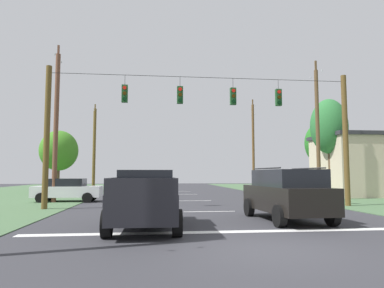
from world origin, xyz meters
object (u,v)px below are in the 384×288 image
object	(u,v)px
pickup_truck	(145,199)
tree_roadside_right	(329,127)
suv_black	(286,193)
utility_pole_mid_right	(318,131)
utility_pole_mid_left	(56,125)
utility_pole_far_left	(94,148)
distant_car_crossing_white	(68,190)
utility_pole_far_right	(253,145)
overhead_signal_span	(204,130)
tree_roadside_left	(318,144)
tree_roadside_far_right	(59,151)

from	to	relation	value
pickup_truck	tree_roadside_right	distance (m)	20.60
suv_black	utility_pole_mid_right	distance (m)	12.32
utility_pole_mid_right	tree_roadside_right	world-z (taller)	utility_pole_mid_right
utility_pole_mid_left	utility_pole_far_left	bearing A→B (deg)	90.56
distant_car_crossing_white	utility_pole_far_right	bearing A→B (deg)	40.65
distant_car_crossing_white	utility_pole_mid_left	xyz separation A→B (m)	(-0.71, -0.68, 4.18)
utility_pole_mid_right	utility_pole_far_right	world-z (taller)	utility_pole_far_right
distant_car_crossing_white	tree_roadside_right	size ratio (longest dim) A/B	0.55
utility_pole_far_right	tree_roadside_right	xyz separation A→B (m)	(2.75, -11.89, 0.46)
tree_roadside_right	utility_pole_mid_left	bearing A→B (deg)	-171.16
utility_pole_mid_right	tree_roadside_right	distance (m)	4.07
overhead_signal_span	utility_pole_mid_left	world-z (taller)	utility_pole_mid_left
distant_car_crossing_white	utility_pole_mid_left	world-z (taller)	utility_pole_mid_left
utility_pole_mid_right	tree_roadside_left	xyz separation A→B (m)	(4.13, 8.44, -0.10)
distant_car_crossing_white	suv_black	bearing A→B (deg)	-44.71
utility_pole_far_left	tree_roadside_far_right	world-z (taller)	utility_pole_far_left
distant_car_crossing_white	tree_roadside_right	distance (m)	20.18
distant_car_crossing_white	tree_roadside_far_right	xyz separation A→B (m)	(-3.76, 12.09, 3.33)
pickup_truck	utility_pole_mid_right	xyz separation A→B (m)	(11.71, 11.07, 3.81)
utility_pole_far_left	tree_roadside_right	bearing A→B (deg)	-32.31
distant_car_crossing_white	tree_roadside_far_right	distance (m)	13.09
pickup_truck	distant_car_crossing_white	bearing A→B (deg)	114.12
pickup_truck	tree_roadside_far_right	world-z (taller)	tree_roadside_far_right
distant_car_crossing_white	utility_pole_mid_left	distance (m)	4.30
utility_pole_far_left	pickup_truck	bearing A→B (deg)	-77.24
utility_pole_mid_right	tree_roadside_far_right	distance (m)	24.35
overhead_signal_span	suv_black	world-z (taller)	overhead_signal_span
utility_pole_far_left	suv_black	bearing A→B (deg)	-65.92
overhead_signal_span	tree_roadside_left	xyz separation A→B (m)	(12.83, 12.82, 0.46)
utility_pole_far_right	utility_pole_far_left	world-z (taller)	utility_pole_far_right
overhead_signal_span	tree_roadside_far_right	distance (m)	20.94
pickup_truck	tree_roadside_left	size ratio (longest dim) A/B	0.83
tree_roadside_right	tree_roadside_far_right	size ratio (longest dim) A/B	1.27
utility_pole_far_left	tree_roadside_right	distance (m)	24.07
suv_black	tree_roadside_right	bearing A→B (deg)	56.24
overhead_signal_span	tree_roadside_far_right	size ratio (longest dim) A/B	2.74
overhead_signal_span	suv_black	bearing A→B (deg)	-66.19
distant_car_crossing_white	tree_roadside_left	size ratio (longest dim) A/B	0.66
utility_pole_mid_left	tree_roadside_left	xyz separation A→B (m)	(21.80, 8.45, -0.30)
tree_roadside_far_right	tree_roadside_left	size ratio (longest dim) A/B	0.94
overhead_signal_span	utility_pole_far_left	world-z (taller)	utility_pole_far_left
pickup_truck	utility_pole_mid_left	distance (m)	13.19
utility_pole_far_right	pickup_truck	bearing A→B (deg)	-113.70
suv_black	pickup_truck	bearing A→B (deg)	-168.30
overhead_signal_span	utility_pole_far_right	world-z (taller)	utility_pole_far_right
utility_pole_far_right	tree_roadside_right	bearing A→B (deg)	-76.99
overhead_signal_span	utility_pole_mid_right	distance (m)	9.76
overhead_signal_span	tree_roadside_right	distance (m)	13.54
pickup_truck	utility_pole_far_right	xyz separation A→B (m)	(11.45, 26.09, 4.14)
overhead_signal_span	pickup_truck	distance (m)	8.03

